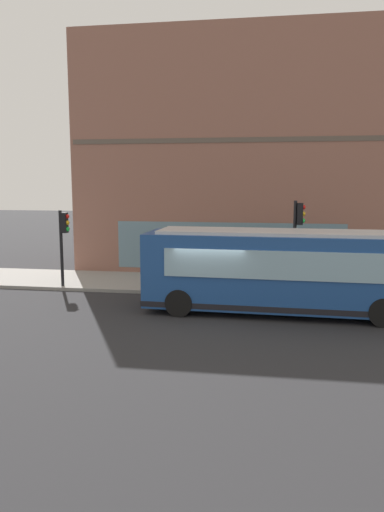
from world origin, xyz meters
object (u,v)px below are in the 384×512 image
object	(u,v)px
city_bus_nearside	(281,272)
traffic_light_near_corner	(298,229)
traffic_light_down_block	(64,234)
fire_hydrant	(202,275)
pedestrian_near_building_entrance	(374,267)
pedestrian_walking_along_curb	(349,272)
newspaper_vending_box	(328,274)

from	to	relation	value
city_bus_nearside	traffic_light_near_corner	xyz separation A→B (m)	(2.87, -0.69, 1.31)
traffic_light_near_corner	traffic_light_down_block	world-z (taller)	traffic_light_near_corner
city_bus_nearside	fire_hydrant	distance (m)	5.61
traffic_light_near_corner	pedestrian_near_building_entrance	distance (m)	3.83
pedestrian_near_building_entrance	fire_hydrant	bearing A→B (deg)	86.80
pedestrian_walking_along_curb	traffic_light_down_block	bearing A→B (deg)	91.29
city_bus_nearside	fire_hydrant	xyz separation A→B (m)	(4.23, 3.54, -1.04)
traffic_light_near_corner	traffic_light_down_block	xyz separation A→B (m)	(-0.22, 10.23, -0.34)
fire_hydrant	newspaper_vending_box	size ratio (longest dim) A/B	0.82
fire_hydrant	pedestrian_near_building_entrance	xyz separation A→B (m)	(-0.42, -7.53, 0.67)
city_bus_nearside	pedestrian_walking_along_curb	bearing A→B (deg)	-44.17
traffic_light_down_block	pedestrian_walking_along_curb	distance (m)	12.48
pedestrian_walking_along_curb	pedestrian_near_building_entrance	xyz separation A→B (m)	(0.88, -1.14, 0.07)
city_bus_nearside	traffic_light_near_corner	size ratio (longest dim) A/B	2.59
newspaper_vending_box	pedestrian_near_building_entrance	bearing A→B (deg)	-127.00
newspaper_vending_box	city_bus_nearside	bearing A→B (deg)	156.62
city_bus_nearside	fire_hydrant	world-z (taller)	city_bus_nearside
traffic_light_near_corner	newspaper_vending_box	xyz separation A→B (m)	(2.27, -1.54, -2.26)
fire_hydrant	pedestrian_walking_along_curb	xyz separation A→B (m)	(-1.30, -6.38, 0.60)
traffic_light_near_corner	traffic_light_down_block	bearing A→B (deg)	91.24
traffic_light_down_block	pedestrian_near_building_entrance	distance (m)	13.65
newspaper_vending_box	traffic_light_near_corner	bearing A→B (deg)	145.94
traffic_light_near_corner	pedestrian_near_building_entrance	bearing A→B (deg)	-74.08
city_bus_nearside	pedestrian_walking_along_curb	xyz separation A→B (m)	(2.93, -2.85, -0.45)
traffic_light_near_corner	pedestrian_walking_along_curb	xyz separation A→B (m)	(0.06, -2.16, -1.76)
traffic_light_down_block	traffic_light_near_corner	bearing A→B (deg)	-88.76
pedestrian_walking_along_curb	pedestrian_near_building_entrance	bearing A→B (deg)	-52.29
pedestrian_walking_along_curb	newspaper_vending_box	distance (m)	2.36
pedestrian_near_building_entrance	city_bus_nearside	bearing A→B (deg)	133.71
city_bus_nearside	traffic_light_near_corner	bearing A→B (deg)	-13.46
city_bus_nearside	newspaper_vending_box	world-z (taller)	city_bus_nearside
pedestrian_walking_along_curb	newspaper_vending_box	xyz separation A→B (m)	(2.21, 0.62, -0.51)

